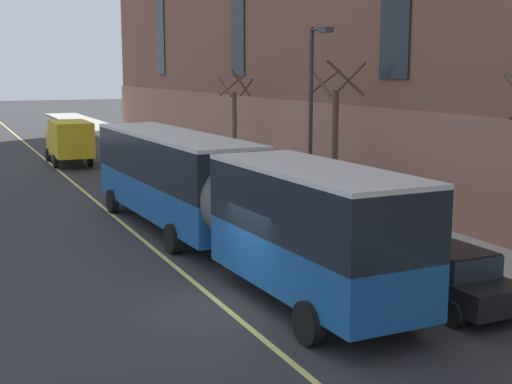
# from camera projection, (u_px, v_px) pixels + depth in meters

# --- Properties ---
(ground_plane) EXTENTS (260.00, 260.00, 0.00)m
(ground_plane) POSITION_uv_depth(u_px,v_px,m) (233.00, 306.00, 18.27)
(ground_plane) COLOR #303033
(sidewalk) EXTENTS (4.10, 160.00, 0.15)m
(sidewalk) POSITION_uv_depth(u_px,v_px,m) (428.00, 245.00, 24.32)
(sidewalk) COLOR #ADA89E
(sidewalk) RESTS_ON ground
(city_bus) EXTENTS (3.50, 19.94, 3.65)m
(city_bus) POSITION_uv_depth(u_px,v_px,m) (213.00, 190.00, 23.28)
(city_bus) COLOR #19569E
(city_bus) RESTS_ON ground
(parked_car_black_0) EXTENTS (1.99, 4.25, 1.56)m
(parked_car_black_0) POSITION_uv_depth(u_px,v_px,m) (448.00, 277.00, 18.15)
(parked_car_black_0) COLOR black
(parked_car_black_0) RESTS_ON ground
(parked_car_silver_2) EXTENTS (1.96, 4.39, 1.56)m
(parked_car_silver_2) POSITION_uv_depth(u_px,v_px,m) (182.00, 168.00, 38.09)
(parked_car_silver_2) COLOR #B7B7BC
(parked_car_silver_2) RESTS_ON ground
(parked_car_black_3) EXTENTS (2.04, 4.66, 1.56)m
(parked_car_black_3) POSITION_uv_depth(u_px,v_px,m) (146.00, 153.00, 45.25)
(parked_car_black_3) COLOR black
(parked_car_black_3) RESTS_ON ground
(box_truck) EXTENTS (2.43, 6.48, 2.81)m
(box_truck) POSITION_uv_depth(u_px,v_px,m) (69.00, 140.00, 45.03)
(box_truck) COLOR gold
(box_truck) RESTS_ON ground
(street_tree_far_uptown) EXTENTS (2.05, 2.04, 6.25)m
(street_tree_far_uptown) POSITION_uv_depth(u_px,v_px,m) (335.00, 132.00, 30.01)
(street_tree_far_uptown) COLOR brown
(street_tree_far_uptown) RESTS_ON sidewalk
(street_tree_far_downtown) EXTENTS (1.87, 1.87, 5.89)m
(street_tree_far_downtown) POSITION_uv_depth(u_px,v_px,m) (235.00, 121.00, 40.19)
(street_tree_far_downtown) COLOR brown
(street_tree_far_downtown) RESTS_ON sidewalk
(street_lamp) EXTENTS (0.36, 1.48, 7.47)m
(street_lamp) POSITION_uv_depth(u_px,v_px,m) (314.00, 103.00, 28.06)
(street_lamp) COLOR #2D2D30
(street_lamp) RESTS_ON sidewalk
(fire_hydrant) EXTENTS (0.42, 0.24, 0.72)m
(fire_hydrant) POSITION_uv_depth(u_px,v_px,m) (239.00, 181.00, 35.46)
(fire_hydrant) COLOR red
(fire_hydrant) RESTS_ON sidewalk
(lane_centerline) EXTENTS (0.16, 140.00, 0.01)m
(lane_centerline) POSITION_uv_depth(u_px,v_px,m) (187.00, 277.00, 20.88)
(lane_centerline) COLOR #E0D66B
(lane_centerline) RESTS_ON ground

